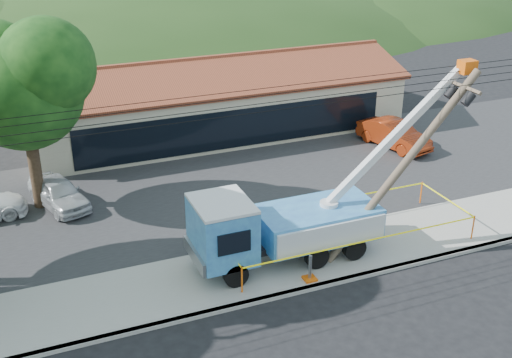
{
  "coord_description": "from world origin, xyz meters",
  "views": [
    {
      "loc": [
        -7.87,
        -15.72,
        13.69
      ],
      "look_at": [
        0.65,
        5.0,
        3.51
      ],
      "focal_mm": 45.0,
      "sensor_mm": 36.0,
      "label": 1
    }
  ],
  "objects": [
    {
      "name": "ground",
      "position": [
        0.0,
        0.0,
        0.0
      ],
      "size": [
        120.0,
        120.0,
        0.0
      ],
      "primitive_type": "plane",
      "color": "black",
      "rests_on": "ground"
    },
    {
      "name": "curb",
      "position": [
        0.0,
        2.1,
        0.07
      ],
      "size": [
        60.0,
        0.25,
        0.15
      ],
      "primitive_type": "cube",
      "color": "#A09D96",
      "rests_on": "ground"
    },
    {
      "name": "sidewalk",
      "position": [
        0.0,
        4.0,
        0.07
      ],
      "size": [
        60.0,
        4.0,
        0.15
      ],
      "primitive_type": "cube",
      "color": "#A09D96",
      "rests_on": "ground"
    },
    {
      "name": "parking_lot",
      "position": [
        0.0,
        12.0,
        0.05
      ],
      "size": [
        60.0,
        12.0,
        0.1
      ],
      "primitive_type": "cube",
      "color": "#28282B",
      "rests_on": "ground"
    },
    {
      "name": "strip_mall",
      "position": [
        4.0,
        19.98,
        1.88
      ],
      "size": [
        22.5,
        8.53,
        4.67
      ],
      "color": "#BFB297",
      "rests_on": "ground"
    },
    {
      "name": "tree_lot",
      "position": [
        -7.0,
        13.0,
        6.21
      ],
      "size": [
        6.3,
        5.6,
        8.94
      ],
      "color": "#332316",
      "rests_on": "ground"
    },
    {
      "name": "hill_center",
      "position": [
        10.0,
        55.0,
        0.0
      ],
      "size": [
        89.6,
        64.0,
        32.0
      ],
      "primitive_type": "ellipsoid",
      "color": "#1F3B15",
      "rests_on": "ground"
    },
    {
      "name": "hill_east",
      "position": [
        30.0,
        55.0,
        0.0
      ],
      "size": [
        72.8,
        52.0,
        26.0
      ],
      "primitive_type": "ellipsoid",
      "color": "#1F3B15",
      "rests_on": "ground"
    },
    {
      "name": "utility_truck",
      "position": [
        1.44,
        4.3,
        1.74
      ],
      "size": [
        11.8,
        4.05,
        7.38
      ],
      "color": "black",
      "rests_on": "ground"
    },
    {
      "name": "leaning_pole",
      "position": [
        6.54,
        3.45,
        4.09
      ],
      "size": [
        6.42,
        1.82,
        7.33
      ],
      "color": "brown",
      "rests_on": "ground"
    },
    {
      "name": "caution_tape",
      "position": [
        4.37,
        4.54,
        0.94
      ],
      "size": [
        10.49,
        3.72,
        1.07
      ],
      "color": "#F05D0D",
      "rests_on": "ground"
    },
    {
      "name": "car_silver",
      "position": [
        -6.16,
        12.61,
        0.0
      ],
      "size": [
        2.84,
        4.39,
        1.39
      ],
      "primitive_type": "imported",
      "rotation": [
        0.0,
        0.0,
        0.32
      ],
      "color": "#B7BBBF",
      "rests_on": "ground"
    },
    {
      "name": "car_red",
      "position": [
        12.53,
        13.13,
        0.0
      ],
      "size": [
        2.67,
        4.85,
        1.52
      ],
      "primitive_type": "imported",
      "rotation": [
        0.0,
        0.0,
        0.24
      ],
      "color": "maroon",
      "rests_on": "ground"
    }
  ]
}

